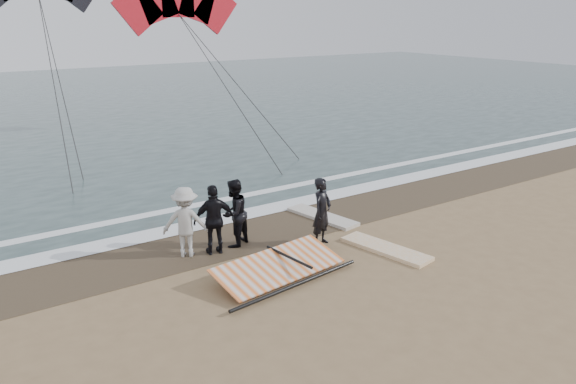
% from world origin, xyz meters
% --- Properties ---
extents(ground, '(120.00, 120.00, 0.00)m').
position_xyz_m(ground, '(0.00, 0.00, 0.00)').
color(ground, '#8C704C').
rests_on(ground, ground).
extents(sea, '(120.00, 54.00, 0.02)m').
position_xyz_m(sea, '(0.00, 33.00, 0.01)').
color(sea, '#233838').
rests_on(sea, ground).
extents(wet_sand, '(120.00, 2.80, 0.01)m').
position_xyz_m(wet_sand, '(0.00, 4.50, 0.01)').
color(wet_sand, '#4C3D2B').
rests_on(wet_sand, ground).
extents(foam_near, '(120.00, 0.90, 0.01)m').
position_xyz_m(foam_near, '(0.00, 5.90, 0.03)').
color(foam_near, white).
rests_on(foam_near, sea).
extents(foam_far, '(120.00, 0.45, 0.01)m').
position_xyz_m(foam_far, '(0.00, 7.60, 0.03)').
color(foam_far, white).
rests_on(foam_far, sea).
extents(man_main, '(0.83, 0.71, 1.94)m').
position_xyz_m(man_main, '(0.11, 2.62, 0.97)').
color(man_main, black).
rests_on(man_main, ground).
extents(board_white, '(1.23, 2.72, 0.10)m').
position_xyz_m(board_white, '(1.30, 1.25, 0.05)').
color(board_white, white).
rests_on(board_white, ground).
extents(board_cream, '(1.11, 2.63, 0.11)m').
position_xyz_m(board_cream, '(1.40, 4.26, 0.05)').
color(board_cream, beige).
rests_on(board_cream, ground).
extents(trio_cluster, '(2.70, 1.28, 1.94)m').
position_xyz_m(trio_cluster, '(-2.74, 3.89, 0.96)').
color(trio_cluster, black).
rests_on(trio_cluster, ground).
extents(sail_rig, '(3.88, 2.07, 0.49)m').
position_xyz_m(sail_rig, '(-2.08, 1.70, 0.19)').
color(sail_rig, black).
rests_on(sail_rig, ground).
extents(kite_red, '(7.63, 5.14, 11.79)m').
position_xyz_m(kite_red, '(3.28, 19.06, 6.44)').
color(kite_red, red).
rests_on(kite_red, ground).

